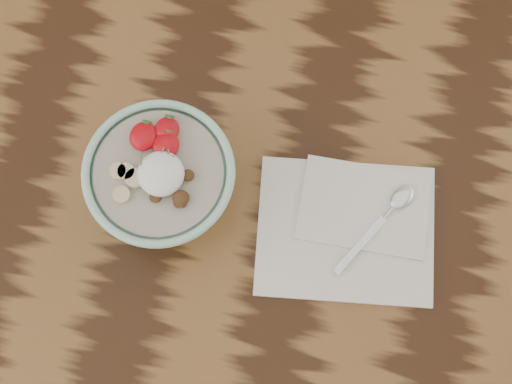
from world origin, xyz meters
TOP-DOWN VIEW (x-y plane):
  - table at (0.00, 0.00)cm, footprint 160.00×90.00cm
  - breakfast_bowl at (1.43, -5.77)cm, footprint 20.01×20.01cm
  - napkin at (27.79, -4.88)cm, footprint 27.64×23.66cm
  - spoon at (33.02, -1.47)cm, footprint 9.72×15.34cm

SIDE VIEW (x-z plane):
  - table at x=0.00cm, z-range 28.20..103.20cm
  - napkin at x=27.79cm, z-range 74.88..76.40cm
  - spoon at x=33.02cm, z-range 76.46..77.32cm
  - breakfast_bowl at x=1.43cm, z-range 75.01..88.65cm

